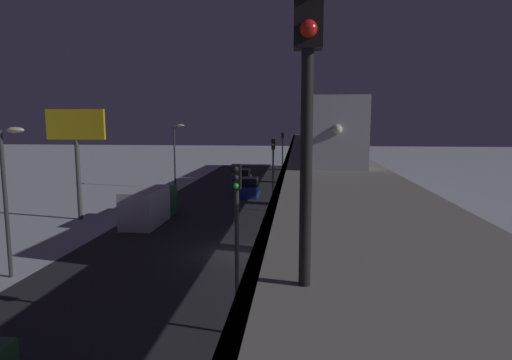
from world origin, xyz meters
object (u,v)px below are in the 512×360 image
at_px(traffic_light_near, 237,225).
at_px(traffic_light_far, 282,149).
at_px(sedan_white, 243,178).
at_px(commercial_billboard, 76,135).
at_px(subway_train, 314,126).
at_px(traffic_light_mid, 273,164).
at_px(rail_signal, 307,80).
at_px(sedan_blue, 250,189).
at_px(box_truck, 150,205).

height_order(traffic_light_near, traffic_light_far, same).
relative_size(sedan_white, commercial_billboard, 0.46).
bearing_deg(sedan_white, subway_train, -37.76).
height_order(sedan_white, traffic_light_far, traffic_light_far).
bearing_deg(traffic_light_mid, subway_train, -112.68).
xyz_separation_m(rail_signal, sedan_white, (6.98, -48.25, -7.62)).
xyz_separation_m(sedan_blue, traffic_light_far, (-2.90, -15.09, 3.40)).
height_order(sedan_blue, box_truck, box_truck).
height_order(subway_train, traffic_light_mid, subway_train).
distance_m(rail_signal, traffic_light_far, 55.29).
xyz_separation_m(rail_signal, traffic_light_far, (2.28, -55.08, -4.22)).
bearing_deg(subway_train, sedan_white, -37.76).
bearing_deg(box_truck, sedan_blue, -117.10).
height_order(subway_train, commercial_billboard, subway_train).
bearing_deg(commercial_billboard, rail_signal, 122.92).
bearing_deg(subway_train, traffic_light_mid, 67.32).
bearing_deg(traffic_light_far, sedan_blue, 79.12).
relative_size(sedan_white, traffic_light_mid, 0.63).
xyz_separation_m(box_truck, traffic_light_far, (-9.50, -27.99, 2.85)).
relative_size(rail_signal, traffic_light_near, 0.62).
bearing_deg(traffic_light_far, sedan_white, 55.46).
bearing_deg(subway_train, traffic_light_near, 83.09).
bearing_deg(sedan_white, traffic_light_mid, -73.61).
bearing_deg(subway_train, sedan_blue, 13.29).
bearing_deg(sedan_blue, traffic_light_far, 79.12).
bearing_deg(traffic_light_far, subway_train, 106.11).
relative_size(rail_signal, commercial_billboard, 0.45).
distance_m(traffic_light_mid, traffic_light_far, 22.80).
bearing_deg(rail_signal, traffic_light_mid, -85.96).
relative_size(rail_signal, traffic_light_far, 0.62).
xyz_separation_m(box_truck, traffic_light_mid, (-9.50, -5.18, 2.85)).
bearing_deg(box_truck, rail_signal, 113.49).
xyz_separation_m(subway_train, rail_signal, (1.62, 41.59, 0.95)).
bearing_deg(sedan_white, traffic_light_far, 55.46).
relative_size(box_truck, traffic_light_mid, 1.16).
height_order(box_truck, traffic_light_far, traffic_light_far).
height_order(traffic_light_near, traffic_light_mid, same).
relative_size(traffic_light_near, traffic_light_far, 1.00).
bearing_deg(sedan_blue, rail_signal, -82.62).
bearing_deg(sedan_white, sedan_blue, -77.71).
height_order(sedan_blue, traffic_light_mid, traffic_light_mid).
distance_m(sedan_white, box_truck, 21.70).
distance_m(sedan_blue, traffic_light_mid, 8.91).
height_order(rail_signal, commercial_billboard, rail_signal).
distance_m(subway_train, traffic_light_far, 14.41).
relative_size(box_truck, traffic_light_far, 1.16).
height_order(box_truck, commercial_billboard, commercial_billboard).
xyz_separation_m(sedan_white, commercial_billboard, (10.79, 20.81, 6.03)).
distance_m(rail_signal, box_truck, 30.38).
height_order(box_truck, traffic_light_near, traffic_light_near).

